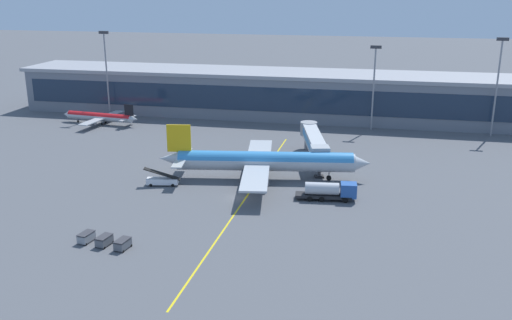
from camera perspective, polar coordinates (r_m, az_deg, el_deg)
name	(u,v)px	position (r m, az deg, el deg)	size (l,w,h in m)	color
ground_plane	(238,198)	(101.84, -1.87, -3.85)	(700.00, 700.00, 0.00)	#515459
apron_lead_in_line	(248,195)	(103.34, -0.81, -3.52)	(0.30, 80.00, 0.01)	yellow
terminal_building	(276,93)	(165.67, 2.03, 6.75)	(153.04, 20.14, 12.99)	slate
main_airliner	(264,161)	(110.23, 0.79, -0.11)	(41.52, 33.22, 10.87)	#B2B7BC
jet_bridge	(314,140)	(122.20, 5.85, 2.04)	(8.78, 23.77, 6.46)	#B2B7BC
fuel_tanker	(330,191)	(101.08, 7.52, -3.10)	(11.00, 3.61, 3.25)	#232326
belt_loader	(162,180)	(109.26, -9.46, -2.04)	(7.02, 3.08, 3.49)	white
baggage_cart_0	(86,237)	(88.34, -16.81, -7.48)	(1.99, 2.86, 1.48)	gray
baggage_cart_1	(104,240)	(86.51, -15.12, -7.87)	(1.99, 2.86, 1.48)	#595B60
baggage_cart_2	(123,244)	(84.77, -13.35, -8.27)	(1.99, 2.86, 1.48)	#595B60
commuter_jet_far	(100,117)	(161.44, -15.52, 4.25)	(23.65, 18.86, 6.11)	#B2B7BC
apron_light_mast_0	(498,80)	(152.88, 23.28, 7.46)	(2.80, 0.50, 24.66)	gray
apron_light_mast_1	(106,68)	(168.14, -14.92, 9.02)	(2.80, 0.50, 24.53)	gray
apron_light_mast_2	(374,81)	(150.27, 11.85, 7.83)	(2.80, 0.50, 22.12)	gray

